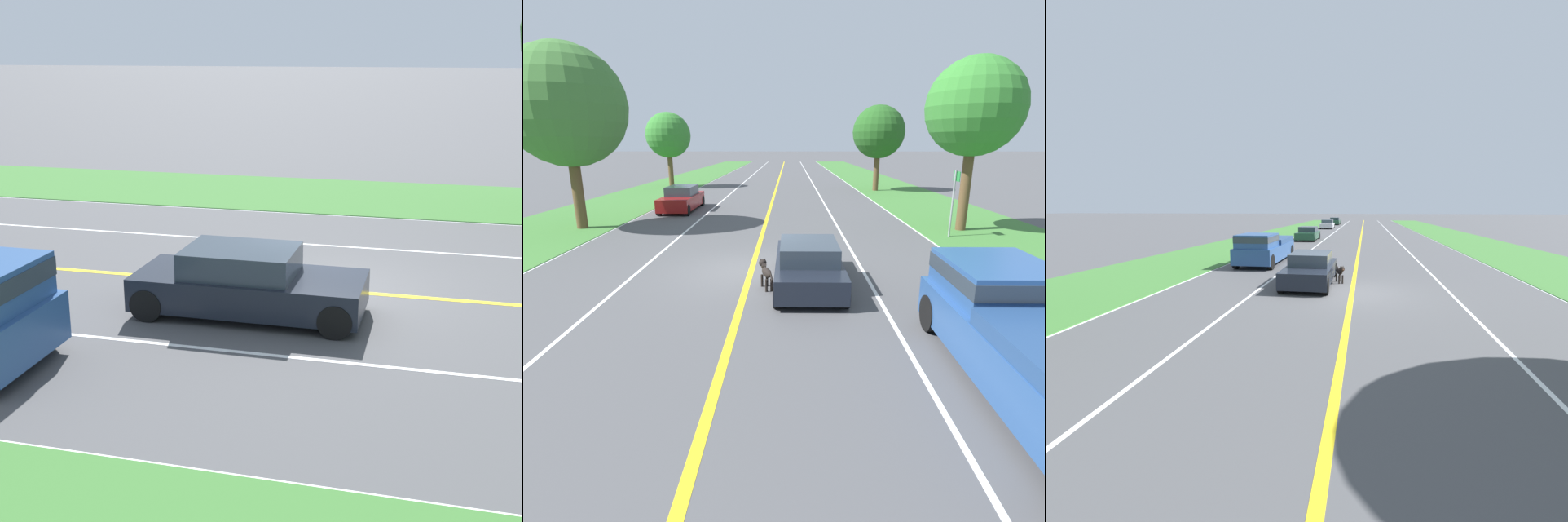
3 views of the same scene
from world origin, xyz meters
The scene contains 9 objects.
ground_plane centered at (0.00, 0.00, 0.00)m, with size 400.00×400.00×0.00m, color #4C4C4F.
centre_divider_line centered at (0.00, 0.00, 0.00)m, with size 0.18×160.00×0.01m, color yellow.
lane_edge_line_right centered at (7.00, 0.00, 0.00)m, with size 0.14×160.00×0.01m, color white.
lane_edge_line_left centered at (-7.00, 0.00, 0.00)m, with size 0.14×160.00×0.01m, color white.
lane_dash_same_dir centered at (3.50, 0.00, 0.00)m, with size 0.10×160.00×0.01m, color white.
lane_dash_oncoming centered at (-3.50, 0.00, 0.00)m, with size 0.10×160.00×0.01m, color white.
grass_verge_left centered at (-10.00, 0.00, 0.01)m, with size 6.00×160.00×0.03m, color #3D7533.
ego_car centered at (1.73, -1.26, 0.59)m, with size 1.83×4.23×1.26m.
dog centered at (0.55, -1.55, 0.47)m, with size 0.46×1.08×0.76m.
Camera 1 is at (14.05, 2.13, 4.75)m, focal length 50.00 mm.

